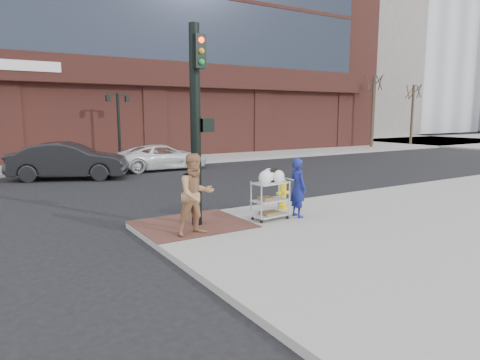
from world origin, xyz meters
TOP-DOWN VIEW (x-y plane):
  - ground at (0.00, 0.00)m, footprint 220.00×220.00m
  - sidewalk_far at (12.50, 32.00)m, footprint 65.00×36.00m
  - brick_curb_ramp at (-0.60, 0.90)m, footprint 2.80×2.40m
  - filler_block at (40.00, 38.00)m, footprint 14.00×20.00m
  - bare_tree_a at (24.00, 16.50)m, footprint 1.80×1.80m
  - bare_tree_b at (30.00, 17.00)m, footprint 1.80×1.80m
  - lamp_post at (2.00, 16.00)m, footprint 1.32×0.22m
  - traffic_signal_pole at (-0.48, 0.77)m, footprint 0.61×0.51m
  - woman_blue at (2.26, 0.11)m, footprint 0.45×0.63m
  - pedestrian_tan at (-0.91, -0.00)m, footprint 0.97×0.77m
  - sedan_dark at (-1.59, 11.75)m, footprint 5.44×3.72m
  - minivan_white at (3.35, 12.74)m, footprint 4.90×2.32m
  - utility_cart at (1.44, 0.26)m, footprint 1.05×0.67m
  - fire_hydrant at (2.52, 1.12)m, footprint 0.43×0.30m

SIDE VIEW (x-z plane):
  - ground at x=0.00m, z-range 0.00..0.00m
  - sidewalk_far at x=12.50m, z-range 0.00..0.15m
  - brick_curb_ramp at x=-0.60m, z-range 0.15..0.16m
  - fire_hydrant at x=2.52m, z-range 0.16..1.07m
  - minivan_white at x=3.35m, z-range 0.00..1.35m
  - utility_cart at x=1.44m, z-range 0.09..1.46m
  - sedan_dark at x=-1.59m, z-range 0.00..1.70m
  - woman_blue at x=2.26m, z-range 0.15..1.79m
  - pedestrian_tan at x=-0.91m, z-range 0.15..2.08m
  - lamp_post at x=2.00m, z-range 0.62..4.62m
  - traffic_signal_pole at x=-0.48m, z-range 0.33..5.33m
  - bare_tree_b at x=30.00m, z-range 2.44..9.14m
  - bare_tree_a at x=24.00m, z-range 2.67..9.87m
  - filler_block at x=40.00m, z-range 0.00..18.00m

